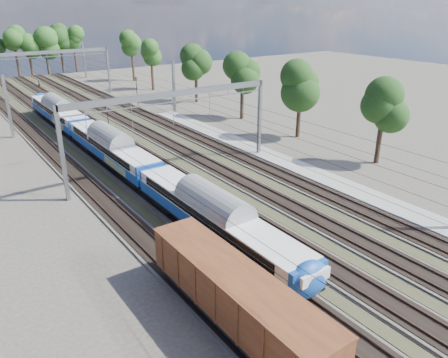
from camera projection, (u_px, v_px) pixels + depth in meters
ground at (438, 335)px, 24.42m from camera, size 220.00×220.00×0.00m
track_bed at (121, 140)px, 58.53m from camera, size 21.00×130.00×0.34m
platform at (322, 178)px, 45.92m from camera, size 3.00×70.00×0.30m
catenary at (98, 84)px, 62.17m from camera, size 25.65×130.00×9.00m
tree_belt at (62, 48)px, 95.70m from camera, size 39.14×98.32×12.39m
emu_train at (112, 145)px, 48.55m from camera, size 2.96×62.62×4.33m
freight_boxcar at (236, 296)px, 24.07m from camera, size 2.91×14.06×3.62m
worker at (39, 84)px, 94.70m from camera, size 0.43×0.62×1.63m
signal_near at (107, 112)px, 60.30m from camera, size 0.34×0.31×5.11m
signal_far at (137, 88)px, 77.08m from camera, size 0.37×0.34×5.14m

